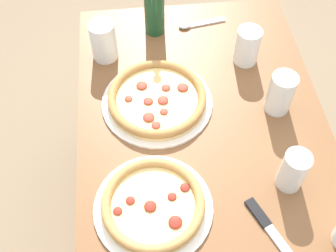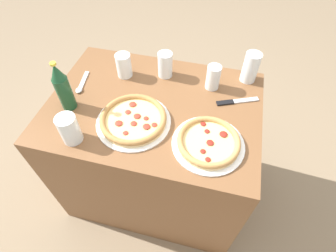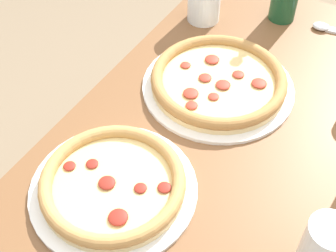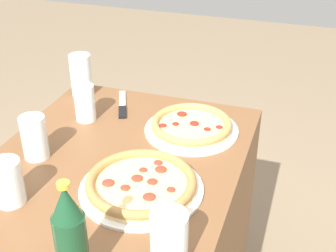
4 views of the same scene
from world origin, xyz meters
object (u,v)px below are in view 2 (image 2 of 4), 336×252
glass_water (250,69)px  knife (236,101)px  glass_iced_tea (70,130)px  glass_lemonade (124,66)px  pizza_pepperoni (133,119)px  glass_orange_juice (164,66)px  glass_mango_juice (213,78)px  beer_bottle (63,87)px  spoon (81,86)px  pizza_salami (208,142)px

glass_water → knife: (-0.04, -0.17, -0.06)m
glass_iced_tea → glass_lemonade: glass_iced_tea is taller
pizza_pepperoni → glass_lemonade: bearing=116.5°
glass_water → pizza_pepperoni: bearing=-138.5°
glass_iced_tea → glass_orange_juice: same height
glass_iced_tea → glass_mango_juice: 0.68m
pizza_pepperoni → glass_mango_juice: 0.43m
beer_bottle → knife: beer_bottle is taller
beer_bottle → spoon: size_ratio=1.45×
glass_orange_juice → spoon: 0.42m
pizza_pepperoni → spoon: size_ratio=1.93×
pizza_pepperoni → glass_mango_juice: (0.30, 0.31, 0.03)m
glass_iced_tea → glass_water: size_ratio=0.85×
pizza_pepperoni → glass_lemonade: glass_lemonade is taller
glass_orange_juice → glass_mango_juice: glass_orange_juice is taller
glass_iced_tea → glass_water: glass_water is taller
glass_lemonade → spoon: bearing=-143.1°
beer_bottle → spoon: beer_bottle is taller
glass_iced_tea → glass_orange_juice: 0.55m
glass_iced_tea → glass_water: (0.67, 0.55, 0.01)m
glass_iced_tea → knife: bearing=31.0°
glass_orange_juice → glass_mango_juice: (0.25, -0.03, -0.00)m
glass_orange_juice → knife: 0.39m
pizza_salami → beer_bottle: size_ratio=1.22×
glass_iced_tea → glass_mango_juice: (0.51, 0.45, -0.00)m
pizza_pepperoni → beer_bottle: bearing=176.0°
glass_iced_tea → glass_lemonade: size_ratio=1.07×
glass_iced_tea → pizza_pepperoni: bearing=34.5°
glass_water → spoon: bearing=-162.3°
pizza_salami → glass_mango_juice: glass_mango_juice is taller
glass_lemonade → spoon: glass_lemonade is taller
pizza_salami → knife: (0.09, 0.27, -0.02)m
beer_bottle → knife: size_ratio=1.26×
glass_orange_juice → glass_lemonade: glass_orange_juice is taller
glass_iced_tea → glass_lemonade: bearing=81.5°
pizza_pepperoni → glass_iced_tea: 0.26m
glass_water → knife: glass_water is taller
pizza_salami → glass_lemonade: 0.58m
glass_orange_juice → knife: bearing=-16.5°
glass_mango_juice → glass_iced_tea: bearing=-138.1°
glass_iced_tea → beer_bottle: size_ratio=0.53×
glass_iced_tea → glass_water: bearing=39.5°
glass_orange_juice → glass_water: size_ratio=0.85×
spoon → glass_iced_tea: bearing=-69.4°
glass_water → knife: bearing=-103.9°
pizza_pepperoni → knife: 0.48m
beer_bottle → spoon: bearing=94.7°
spoon → pizza_pepperoni: bearing=-25.8°
glass_iced_tea → glass_lemonade: (0.07, 0.44, -0.00)m
glass_orange_juice → beer_bottle: 0.49m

